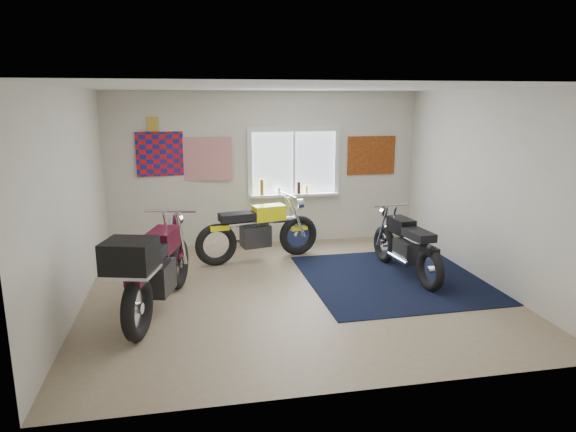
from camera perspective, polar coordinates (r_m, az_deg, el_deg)
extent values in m
plane|color=#9E896B|center=(7.06, 0.72, -8.37)|extent=(5.50, 5.50, 0.00)
plane|color=white|center=(6.58, 0.78, 14.11)|extent=(5.50, 5.50, 0.00)
plane|color=silver|center=(9.12, -2.48, 5.25)|extent=(5.50, 0.00, 5.50)
plane|color=silver|center=(4.34, 7.53, -3.41)|extent=(5.50, 0.00, 5.50)
plane|color=silver|center=(6.70, -22.95, 1.46)|extent=(0.00, 5.00, 5.00)
plane|color=silver|center=(7.73, 21.16, 3.01)|extent=(0.00, 5.00, 5.00)
cube|color=black|center=(7.69, 11.63, -6.79)|extent=(2.54, 2.64, 0.01)
cube|color=white|center=(9.18, 0.63, 5.94)|extent=(1.50, 0.02, 1.10)
cube|color=white|center=(9.12, 0.66, 9.62)|extent=(1.66, 0.06, 0.08)
cube|color=white|center=(9.26, 0.64, 2.30)|extent=(1.66, 0.06, 0.08)
cube|color=white|center=(9.04, -4.28, 5.80)|extent=(0.08, 0.06, 1.10)
cube|color=white|center=(9.36, 5.42, 6.02)|extent=(0.08, 0.06, 1.10)
cube|color=white|center=(9.17, 0.65, 5.93)|extent=(0.04, 0.06, 1.10)
cube|color=white|center=(9.20, 0.72, 2.36)|extent=(1.60, 0.16, 0.04)
cylinder|color=#8A6314|center=(9.06, -2.93, 3.21)|extent=(0.07, 0.07, 0.28)
cylinder|color=silver|center=(9.12, -1.00, 2.78)|extent=(0.06, 0.06, 0.12)
cylinder|color=black|center=(9.18, 1.20, 3.16)|extent=(0.06, 0.06, 0.22)
cylinder|color=gold|center=(9.22, 2.10, 2.95)|extent=(0.05, 0.05, 0.14)
plane|color=red|center=(8.97, -13.35, 6.72)|extent=(1.00, 0.07, 1.00)
plane|color=red|center=(8.96, -9.14, 6.25)|extent=(0.90, 0.09, 0.90)
cube|color=gold|center=(8.95, -14.81, 9.84)|extent=(0.18, 0.02, 0.24)
cube|color=#A54C14|center=(9.56, 9.23, 6.66)|extent=(0.90, 0.03, 0.70)
torus|color=black|center=(8.58, 1.14, -2.15)|extent=(0.69, 0.28, 0.68)
torus|color=black|center=(8.10, -7.99, -3.18)|extent=(0.69, 0.28, 0.68)
cylinder|color=silver|center=(8.58, 1.14, -2.15)|extent=(0.13, 0.12, 0.11)
cylinder|color=silver|center=(8.10, -7.99, -3.18)|extent=(0.13, 0.12, 0.11)
cylinder|color=silver|center=(8.24, -3.32, -0.70)|extent=(1.26, 0.37, 0.09)
cube|color=#28292B|center=(8.28, -3.62, -2.23)|extent=(0.51, 0.38, 0.34)
cylinder|color=silver|center=(8.45, -3.99, -2.63)|extent=(0.56, 0.19, 0.07)
cube|color=#FCF80D|center=(8.27, -2.15, 0.38)|extent=(0.55, 0.37, 0.24)
cube|color=black|center=(8.10, -5.67, -0.10)|extent=(0.61, 0.40, 0.12)
cube|color=#FCF80D|center=(8.05, -7.70, -1.28)|extent=(0.33, 0.22, 0.08)
cube|color=#FCF80D|center=(8.55, 1.15, -1.37)|extent=(0.31, 0.20, 0.05)
cylinder|color=silver|center=(8.35, 0.03, 2.34)|extent=(0.17, 0.62, 0.04)
cylinder|color=silver|center=(8.46, 1.28, 1.37)|extent=(0.13, 0.18, 0.16)
torus|color=black|center=(8.35, 10.64, -3.09)|extent=(0.19, 0.60, 0.59)
torus|color=black|center=(7.27, 15.53, -5.78)|extent=(0.19, 0.60, 0.59)
cylinder|color=silver|center=(8.35, 10.64, -3.09)|extent=(0.11, 0.11, 0.10)
cylinder|color=silver|center=(7.27, 15.53, -5.78)|extent=(0.11, 0.11, 0.10)
cylinder|color=silver|center=(7.72, 13.02, -2.27)|extent=(0.22, 1.19, 0.08)
cube|color=#28292B|center=(7.74, 13.11, -3.84)|extent=(0.31, 0.45, 0.32)
cylinder|color=silver|center=(7.69, 12.10, -4.63)|extent=(0.12, 0.52, 0.07)
cube|color=black|center=(7.83, 12.44, -1.03)|extent=(0.30, 0.50, 0.23)
cube|color=black|center=(7.42, 14.34, -2.05)|extent=(0.32, 0.55, 0.11)
cube|color=black|center=(7.22, 15.45, -3.61)|extent=(0.18, 0.30, 0.08)
cube|color=black|center=(8.32, 10.67, -2.34)|extent=(0.16, 0.28, 0.05)
cylinder|color=silver|center=(8.05, 11.40, 1.19)|extent=(0.59, 0.10, 0.03)
cylinder|color=silver|center=(8.24, 10.72, 0.42)|extent=(0.16, 0.11, 0.15)
torus|color=black|center=(7.23, -12.16, -5.15)|extent=(0.33, 0.74, 0.72)
torus|color=black|center=(5.85, -16.38, -9.81)|extent=(0.33, 0.74, 0.72)
cylinder|color=silver|center=(7.23, -12.16, -5.15)|extent=(0.14, 0.15, 0.12)
cylinder|color=silver|center=(5.85, -16.38, -9.81)|extent=(0.14, 0.15, 0.12)
cylinder|color=silver|center=(6.42, -14.20, -4.44)|extent=(0.46, 1.38, 0.10)
cube|color=#28292B|center=(6.45, -14.23, -6.66)|extent=(0.43, 0.56, 0.38)
cylinder|color=silver|center=(6.54, -15.67, -7.50)|extent=(0.23, 0.61, 0.08)
cube|color=#450B1D|center=(6.56, -13.74, -2.63)|extent=(0.42, 0.61, 0.27)
cube|color=black|center=(6.03, -15.40, -4.31)|extent=(0.46, 0.67, 0.13)
cube|color=#450B1D|center=(5.78, -16.39, -6.75)|extent=(0.26, 0.37, 0.09)
cube|color=#450B1D|center=(7.19, -12.21, -4.14)|extent=(0.23, 0.34, 0.06)
cylinder|color=silver|center=(6.85, -12.93, 0.55)|extent=(0.68, 0.22, 0.04)
cylinder|color=silver|center=(7.09, -12.34, -0.47)|extent=(0.20, 0.15, 0.18)
cube|color=black|center=(5.54, -17.18, -4.27)|extent=(0.60, 0.58, 0.33)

